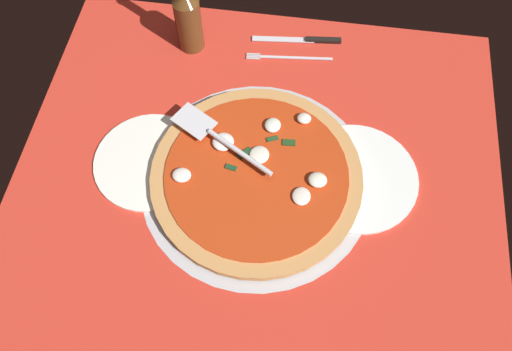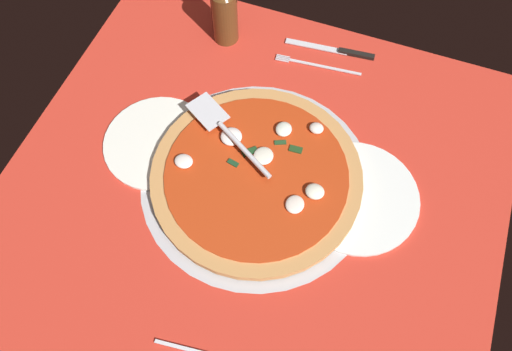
{
  "view_description": "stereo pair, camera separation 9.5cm",
  "coord_description": "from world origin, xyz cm",
  "px_view_note": "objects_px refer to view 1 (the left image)",
  "views": [
    {
      "loc": [
        6.21,
        -40.3,
        86.37
      ],
      "look_at": [
        -0.09,
        3.75,
        1.86
      ],
      "focal_mm": 35.33,
      "sensor_mm": 36.0,
      "label": 1
    },
    {
      "loc": [
        15.45,
        -37.95,
        86.37
      ],
      "look_at": [
        -0.09,
        3.75,
        1.86
      ],
      "focal_mm": 35.33,
      "sensor_mm": 36.0,
      "label": 2
    }
  ],
  "objects_px": {
    "pizza": "(256,175)",
    "beer_bottle": "(188,17)",
    "place_setting_far": "(297,49)",
    "pizza_server": "(219,138)",
    "dinner_plate_right": "(356,177)",
    "dinner_plate_left": "(150,161)"
  },
  "relations": [
    {
      "from": "dinner_plate_left",
      "to": "pizza",
      "type": "distance_m",
      "value": 0.21
    },
    {
      "from": "pizza_server",
      "to": "place_setting_far",
      "type": "distance_m",
      "value": 0.31
    },
    {
      "from": "dinner_plate_right",
      "to": "pizza_server",
      "type": "distance_m",
      "value": 0.28
    },
    {
      "from": "pizza",
      "to": "beer_bottle",
      "type": "height_order",
      "value": "beer_bottle"
    },
    {
      "from": "dinner_plate_left",
      "to": "beer_bottle",
      "type": "relative_size",
      "value": 0.95
    },
    {
      "from": "beer_bottle",
      "to": "dinner_plate_left",
      "type": "bearing_deg",
      "value": -94.18
    },
    {
      "from": "dinner_plate_right",
      "to": "pizza",
      "type": "bearing_deg",
      "value": -171.34
    },
    {
      "from": "dinner_plate_left",
      "to": "dinner_plate_right",
      "type": "xyz_separation_m",
      "value": [
        0.4,
        0.02,
        0.0
      ]
    },
    {
      "from": "pizza_server",
      "to": "dinner_plate_left",
      "type": "bearing_deg",
      "value": 50.69
    },
    {
      "from": "dinner_plate_right",
      "to": "pizza_server",
      "type": "height_order",
      "value": "pizza_server"
    },
    {
      "from": "dinner_plate_left",
      "to": "beer_bottle",
      "type": "distance_m",
      "value": 0.32
    },
    {
      "from": "dinner_plate_left",
      "to": "pizza_server",
      "type": "distance_m",
      "value": 0.15
    },
    {
      "from": "dinner_plate_right",
      "to": "dinner_plate_left",
      "type": "bearing_deg",
      "value": -176.88
    },
    {
      "from": "pizza",
      "to": "place_setting_far",
      "type": "bearing_deg",
      "value": 82.46
    },
    {
      "from": "pizza_server",
      "to": "place_setting_far",
      "type": "relative_size",
      "value": 1.05
    },
    {
      "from": "dinner_plate_left",
      "to": "beer_bottle",
      "type": "bearing_deg",
      "value": 85.82
    },
    {
      "from": "pizza",
      "to": "place_setting_far",
      "type": "distance_m",
      "value": 0.34
    },
    {
      "from": "beer_bottle",
      "to": "pizza",
      "type": "bearing_deg",
      "value": -58.89
    },
    {
      "from": "pizza_server",
      "to": "pizza",
      "type": "bearing_deg",
      "value": 175.96
    },
    {
      "from": "place_setting_far",
      "to": "beer_bottle",
      "type": "xyz_separation_m",
      "value": [
        -0.23,
        -0.02,
        0.08
      ]
    },
    {
      "from": "dinner_plate_right",
      "to": "beer_bottle",
      "type": "height_order",
      "value": "beer_bottle"
    },
    {
      "from": "dinner_plate_right",
      "to": "place_setting_far",
      "type": "xyz_separation_m",
      "value": [
        -0.15,
        0.31,
        -0.0
      ]
    }
  ]
}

